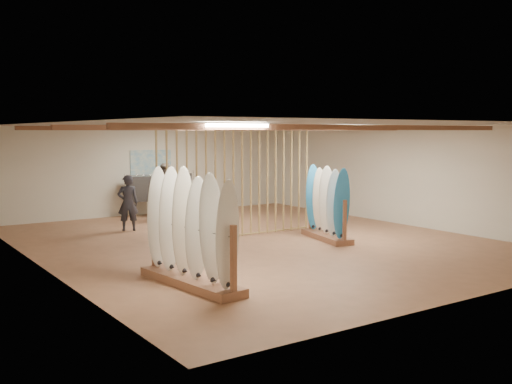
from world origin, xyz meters
TOP-DOWN VIEW (x-y plane):
  - floor at (0.00, 0.00)m, footprint 12.00×12.00m
  - ceiling at (0.00, 0.00)m, footprint 12.00×12.00m
  - wall_back at (0.00, 6.00)m, footprint 12.00×0.00m
  - wall_front at (0.00, -6.00)m, footprint 12.00×0.00m
  - wall_left at (-5.00, 0.00)m, footprint 0.00×12.00m
  - wall_right at (5.00, 0.00)m, footprint 0.00×12.00m
  - ceiling_slats at (0.00, 0.00)m, footprint 9.50×6.12m
  - light_panels at (0.00, 0.00)m, footprint 1.20×0.35m
  - bamboo_partition at (0.00, 0.80)m, footprint 4.45×0.05m
  - poster at (0.00, 5.98)m, footprint 1.40×0.03m
  - rack_left at (-3.26, -2.80)m, footprint 0.81×2.52m
  - rack_right at (1.60, -0.73)m, footprint 0.90×1.93m
  - clothing_rack_a at (-0.45, 5.38)m, footprint 1.23×0.57m
  - clothing_rack_b at (0.33, 5.00)m, footprint 1.27×0.70m
  - shopper_a at (-1.92, 3.23)m, footprint 0.72×0.59m
  - shopper_b at (-0.40, 3.98)m, footprint 1.03×0.85m

SIDE VIEW (x-z plane):
  - floor at x=0.00m, z-range 0.00..0.00m
  - rack_right at x=1.60m, z-range -0.28..1.49m
  - rack_left at x=-3.26m, z-range -0.31..1.68m
  - shopper_a at x=-1.92m, z-range 0.00..1.70m
  - clothing_rack_a at x=-0.45m, z-range 0.20..1.55m
  - clothing_rack_b at x=0.33m, z-range 0.21..1.63m
  - shopper_b at x=-0.40m, z-range 0.00..1.96m
  - bamboo_partition at x=0.00m, z-range 0.01..2.79m
  - wall_back at x=0.00m, z-range -4.60..7.40m
  - wall_front at x=0.00m, z-range -4.60..7.40m
  - wall_left at x=-5.00m, z-range -4.60..7.40m
  - wall_right at x=5.00m, z-range -4.60..7.40m
  - poster at x=0.00m, z-range 1.15..2.05m
  - ceiling_slats at x=0.00m, z-range 2.67..2.77m
  - light_panels at x=0.00m, z-range 2.71..2.77m
  - ceiling at x=0.00m, z-range 2.80..2.80m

